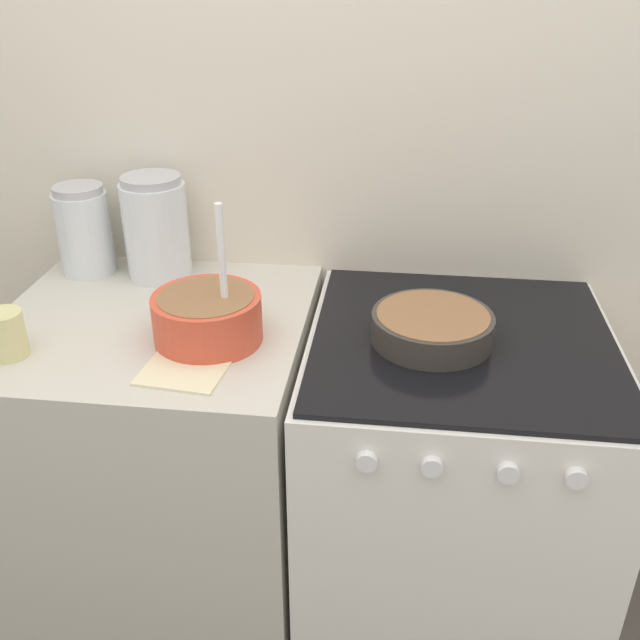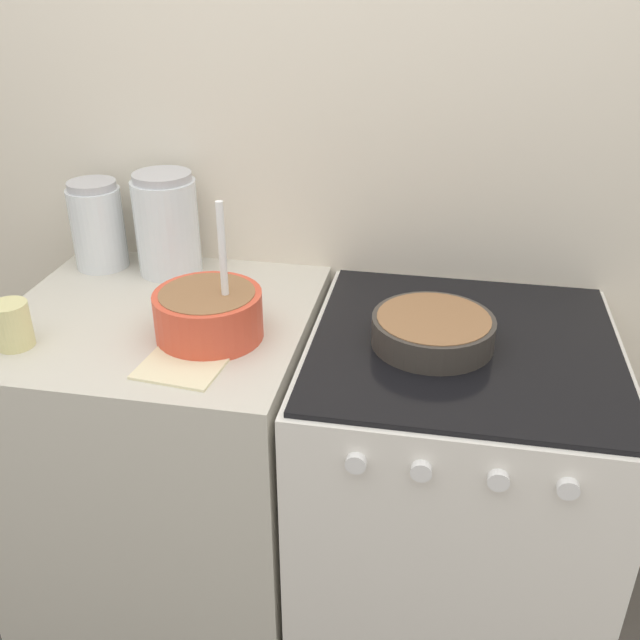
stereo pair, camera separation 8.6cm
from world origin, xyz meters
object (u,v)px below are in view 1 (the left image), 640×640
storage_jar_left (85,236)px  tin_can (6,334)px  mixing_bowl (207,315)px  stove (446,498)px  storage_jar_middle (157,234)px  baking_pan (432,327)px

storage_jar_left → tin_can: bearing=-88.8°
mixing_bowl → stove: bearing=8.1°
storage_jar_middle → tin_can: 0.48m
storage_jar_middle → tin_can: (-0.19, -0.44, -0.06)m
tin_can → storage_jar_middle: bearing=67.3°
storage_jar_left → mixing_bowl: bearing=-38.3°
storage_jar_middle → mixing_bowl: bearing=-56.3°
storage_jar_left → storage_jar_middle: bearing=0.0°
stove → tin_can: tin_can is taller
storage_jar_middle → storage_jar_left: bearing=-180.0°
storage_jar_middle → baking_pan: bearing=-20.9°
baking_pan → storage_jar_left: bearing=163.4°
tin_can → storage_jar_left: bearing=91.2°
mixing_bowl → storage_jar_left: bearing=141.7°
baking_pan → tin_can: (-0.89, -0.17, 0.02)m
baking_pan → stove: bearing=17.4°
stove → mixing_bowl: 0.77m
stove → storage_jar_middle: (-0.78, 0.25, 0.58)m
storage_jar_middle → stove: bearing=-17.6°
stove → mixing_bowl: bearing=-171.9°
storage_jar_left → tin_can: size_ratio=2.30×
storage_jar_left → storage_jar_middle: 0.20m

